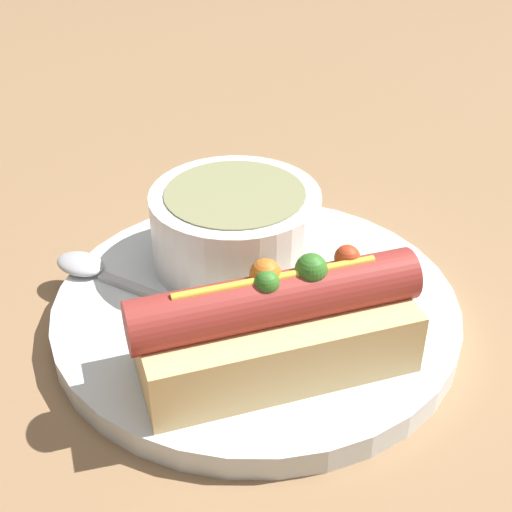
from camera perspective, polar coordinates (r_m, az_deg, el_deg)
ground_plane at (r=0.46m, az=-0.00°, el=-5.07°), size 4.00×4.00×0.00m
dinner_plate at (r=0.45m, az=-0.00°, el=-4.29°), size 0.25×0.25×0.02m
hot_dog at (r=0.38m, az=1.59°, el=-5.59°), size 0.16×0.09×0.07m
soup_bowl at (r=0.47m, az=-1.65°, el=2.60°), size 0.11×0.11×0.05m
spoon at (r=0.47m, az=-12.18°, el=-1.31°), size 0.13×0.09×0.01m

